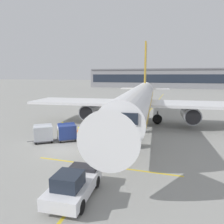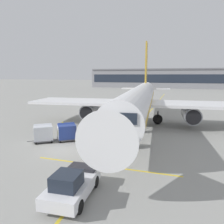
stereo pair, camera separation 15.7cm
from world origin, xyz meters
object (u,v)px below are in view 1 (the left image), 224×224
(ground_crew_wingwalker, at_px, (79,134))
(safety_cone_wingtip, at_px, (86,127))
(ground_crew_by_carts, at_px, (102,128))
(baggage_cart_lead, at_px, (67,132))
(belt_loader, at_px, (94,128))
(pushback_tug, at_px, (74,185))
(safety_cone_engine_keepout, at_px, (100,123))
(ground_crew_by_loader, at_px, (61,134))
(baggage_cart_second, at_px, (43,133))
(ground_crew_marshaller, at_px, (63,128))
(parked_airplane, at_px, (139,100))

(ground_crew_wingwalker, distance_m, safety_cone_wingtip, 5.48)
(ground_crew_by_carts, bearing_deg, ground_crew_wingwalker, -114.16)
(baggage_cart_lead, xyz_separation_m, ground_crew_by_carts, (3.12, 2.93, -0.00))
(belt_loader, height_order, pushback_tug, belt_loader)
(safety_cone_engine_keepout, bearing_deg, ground_crew_by_loader, -98.71)
(baggage_cart_lead, bearing_deg, safety_cone_engine_keepout, 82.13)
(belt_loader, bearing_deg, safety_cone_wingtip, 132.92)
(baggage_cart_second, bearing_deg, ground_crew_marshaller, 69.66)
(parked_airplane, xyz_separation_m, pushback_tug, (-0.23, -20.05, -2.80))
(ground_crew_wingwalker, relative_size, safety_cone_engine_keepout, 2.24)
(ground_crew_marshaller, bearing_deg, ground_crew_by_loader, -65.39)
(belt_loader, bearing_deg, parked_airplane, 60.92)
(belt_loader, bearing_deg, baggage_cart_second, -137.08)
(baggage_cart_second, bearing_deg, safety_cone_engine_keepout, 70.14)
(baggage_cart_lead, distance_m, ground_crew_by_loader, 0.90)
(safety_cone_engine_keepout, xyz_separation_m, safety_cone_wingtip, (-0.98, -2.89, -0.03))
(belt_loader, relative_size, ground_crew_marshaller, 2.81)
(baggage_cart_second, height_order, ground_crew_by_loader, baggage_cart_second)
(ground_crew_by_loader, relative_size, safety_cone_engine_keepout, 2.24)
(baggage_cart_lead, bearing_deg, ground_crew_wingwalker, -11.34)
(pushback_tug, bearing_deg, parked_airplane, 89.33)
(parked_airplane, height_order, safety_cone_wingtip, parked_airplane)
(baggage_cart_lead, xyz_separation_m, baggage_cart_second, (-2.18, -1.23, 0.00))
(belt_loader, bearing_deg, baggage_cart_lead, -127.32)
(ground_crew_by_carts, bearing_deg, pushback_tug, -77.56)
(ground_crew_by_carts, distance_m, safety_cone_engine_keepout, 5.30)
(ground_crew_wingwalker, xyz_separation_m, safety_cone_engine_keepout, (-0.59, 8.11, -0.62))
(ground_crew_marshaller, bearing_deg, pushback_tug, -57.34)
(ground_crew_marshaller, relative_size, safety_cone_engine_keepout, 2.24)
(parked_airplane, xyz_separation_m, safety_cone_engine_keepout, (-5.12, -2.35, -3.25))
(baggage_cart_lead, relative_size, baggage_cart_second, 1.00)
(belt_loader, height_order, safety_cone_wingtip, belt_loader)
(baggage_cart_lead, xyz_separation_m, ground_crew_by_loader, (-0.25, -0.86, -0.00))
(parked_airplane, relative_size, safety_cone_engine_keepout, 53.48)
(baggage_cart_second, relative_size, ground_crew_by_loader, 1.53)
(safety_cone_wingtip, bearing_deg, ground_crew_marshaller, -110.38)
(parked_airplane, distance_m, pushback_tug, 20.24)
(baggage_cart_second, height_order, pushback_tug, baggage_cart_second)
(ground_crew_by_loader, relative_size, ground_crew_marshaller, 1.00)
(pushback_tug, bearing_deg, ground_crew_wingwalker, 114.13)
(baggage_cart_lead, distance_m, baggage_cart_second, 2.50)
(ground_crew_by_loader, height_order, safety_cone_engine_keepout, ground_crew_by_loader)
(belt_loader, height_order, ground_crew_by_loader, belt_loader)
(parked_airplane, distance_m, ground_crew_by_carts, 8.25)
(pushback_tug, relative_size, safety_cone_wingtip, 6.22)
(parked_airplane, xyz_separation_m, ground_crew_marshaller, (-7.43, -8.82, -2.63))
(ground_crew_wingwalker, bearing_deg, baggage_cart_second, -166.87)
(ground_crew_marshaller, relative_size, ground_crew_wingwalker, 1.00)
(baggage_cart_second, distance_m, safety_cone_engine_keepout, 9.59)
(safety_cone_engine_keepout, bearing_deg, pushback_tug, -74.58)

